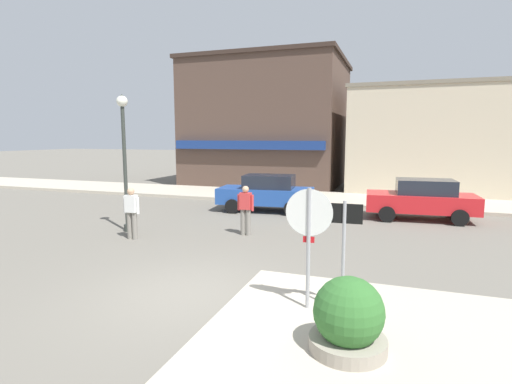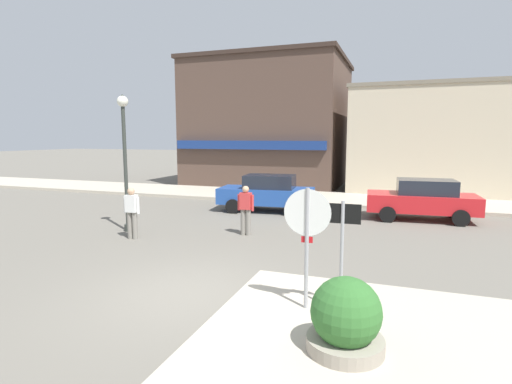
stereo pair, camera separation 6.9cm
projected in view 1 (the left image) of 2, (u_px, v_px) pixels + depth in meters
name	position (u px, v px, depth m)	size (l,w,h in m)	color
ground_plane	(189.00, 294.00, 8.10)	(160.00, 160.00, 0.00)	#6B665B
sidewalk_corner	(416.00, 351.00, 5.81)	(6.40, 4.80, 0.15)	#B7AD99
kerb_far	(314.00, 198.00, 20.38)	(80.00, 4.00, 0.15)	#B7AD99
stop_sign	(309.00, 233.00, 6.92)	(0.82, 0.08, 2.30)	#9E9EA3
one_way_sign	(344.00, 245.00, 6.80)	(0.60, 0.06, 2.10)	#9E9EA3
planter	(348.00, 323.00, 5.62)	(1.10, 1.10, 1.23)	gray
lamp_post	(124.00, 143.00, 13.08)	(0.36, 0.36, 4.54)	#333833
parked_car_nearest	(266.00, 192.00, 17.07)	(4.16, 2.19, 1.56)	#234C9E
parked_car_second	(422.00, 199.00, 15.29)	(4.10, 2.07, 1.56)	red
pedestrian_crossing_near	(246.00, 209.00, 12.85)	(0.55, 0.23, 1.61)	gray
pedestrian_crossing_far	(132.00, 212.00, 12.36)	(0.55, 0.23, 1.61)	gray
building_corner_shop	(269.00, 123.00, 27.09)	(9.94, 8.93, 8.15)	brown
building_storefront_left_near	(431.00, 140.00, 22.79)	(8.99, 6.39, 5.96)	beige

